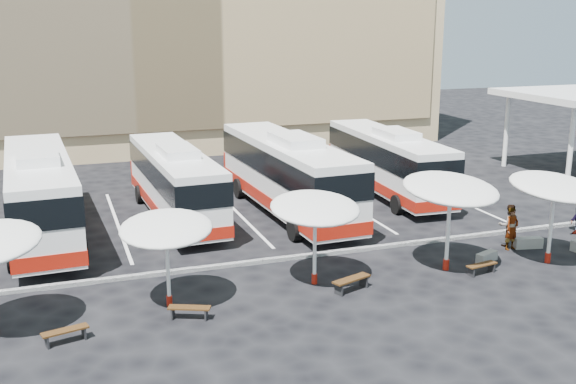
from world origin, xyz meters
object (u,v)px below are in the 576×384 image
object	(u,v)px
sunshade_1	(166,229)
passenger_1	(509,225)
bus_0	(40,191)
bus_3	(387,160)
conc_bench_1	(528,243)
sunshade_4	(555,187)
passenger_0	(512,229)
bus_2	(287,172)
conc_bench_0	(487,257)
wood_bench_2	(351,281)
passenger_3	(576,213)
sunshade_2	(315,208)
wood_bench_0	(65,333)
wood_bench_3	(482,266)
sunshade_3	(451,189)
wood_bench_1	(189,310)
bus_1	(174,180)

from	to	relation	value
sunshade_1	passenger_1	distance (m)	15.18
bus_0	bus_3	distance (m)	18.45
conc_bench_1	sunshade_4	bearing A→B (deg)	-103.74
passenger_0	passenger_1	bearing A→B (deg)	55.34
bus_2	passenger_0	distance (m)	11.23
conc_bench_0	passenger_1	world-z (taller)	passenger_1
wood_bench_2	bus_3	bearing A→B (deg)	57.64
passenger_0	passenger_3	distance (m)	4.31
sunshade_2	conc_bench_1	size ratio (longest dim) A/B	2.81
sunshade_1	conc_bench_0	bearing A→B (deg)	0.38
conc_bench_0	passenger_1	xyz separation A→B (m)	(2.04, 1.36, 0.74)
wood_bench_0	passenger_1	world-z (taller)	passenger_1
wood_bench_0	passenger_1	bearing A→B (deg)	9.66
bus_2	wood_bench_0	distance (m)	15.96
wood_bench_2	wood_bench_3	distance (m)	5.46
sunshade_3	wood_bench_3	size ratio (longest dim) A/B	3.21
conc_bench_0	bus_3	bearing A→B (deg)	83.43
bus_3	passenger_3	world-z (taller)	bus_3
bus_3	wood_bench_2	xyz separation A→B (m)	(-7.80, -12.30, -1.57)
wood_bench_3	conc_bench_0	distance (m)	1.52
bus_0	conc_bench_1	size ratio (longest dim) A/B	10.65
sunshade_1	wood_bench_0	bearing A→B (deg)	-153.80
wood_bench_2	wood_bench_0	bearing A→B (deg)	-175.23
sunshade_4	conc_bench_0	distance (m)	3.84
sunshade_3	sunshade_4	distance (m)	4.39
wood_bench_3	conc_bench_0	xyz separation A→B (m)	(1.03, 1.11, -0.11)
sunshade_2	sunshade_3	xyz separation A→B (m)	(5.44, -0.37, 0.35)
conc_bench_1	passenger_3	xyz separation A→B (m)	(3.39, 1.00, 0.73)
wood_bench_0	conc_bench_0	bearing A→B (deg)	6.21
bus_3	passenger_3	size ratio (longest dim) A/B	6.29
wood_bench_1	wood_bench_3	size ratio (longest dim) A/B	1.04
bus_0	passenger_3	world-z (taller)	bus_0
bus_3	wood_bench_1	bearing A→B (deg)	-134.86
sunshade_4	wood_bench_0	world-z (taller)	sunshade_4
sunshade_3	passenger_0	distance (m)	4.76
bus_1	wood_bench_0	bearing A→B (deg)	-116.59
bus_3	conc_bench_0	bearing A→B (deg)	-94.03
bus_2	conc_bench_1	size ratio (longest dim) A/B	10.82
bus_2	wood_bench_0	size ratio (longest dim) A/B	9.16
bus_0	conc_bench_0	distance (m)	19.66
sunshade_3	passenger_0	xyz separation A→B (m)	(3.95, 1.21, -2.35)
conc_bench_0	passenger_1	size ratio (longest dim) A/B	0.57
bus_2	wood_bench_1	size ratio (longest dim) A/B	9.29
passenger_0	conc_bench_1	bearing A→B (deg)	-19.12
bus_3	passenger_1	distance (m)	10.07
wood_bench_0	conc_bench_0	xyz separation A→B (m)	(16.42, 1.79, -0.13)
bus_2	passenger_0	bearing A→B (deg)	-52.29
wood_bench_3	passenger_3	xyz separation A→B (m)	(7.12, 2.97, 0.65)
sunshade_4	wood_bench_2	xyz separation A→B (m)	(-8.76, -0.04, -2.78)
sunshade_4	wood_bench_3	size ratio (longest dim) A/B	3.29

